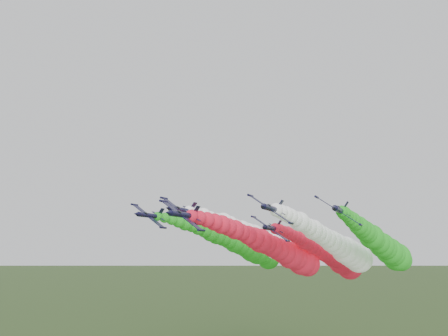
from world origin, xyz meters
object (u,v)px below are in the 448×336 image
Objects in this scene: jet_inner_right at (341,247)px; jet_outer_right at (384,247)px; jet_inner_left at (274,246)px; jet_lead at (281,251)px; jet_outer_left at (243,246)px; jet_trail at (333,257)px.

jet_outer_right is at bearing 16.05° from jet_inner_right.
jet_lead is at bearing -60.77° from jet_inner_left.
jet_inner_right is (18.33, 2.46, -0.45)m from jet_inner_left.
jet_outer_left reaches higher than jet_outer_right.
jet_outer_right is 20.02m from jet_trail.
jet_outer_left is at bearing 147.93° from jet_inner_left.
jet_lead is at bearing -144.21° from jet_inner_right.
jet_outer_left is 41.76m from jet_outer_right.
jet_lead is at bearing -42.87° from jet_outer_left.
jet_inner_left reaches higher than jet_lead.
jet_inner_right reaches higher than jet_outer_right.
jet_inner_right reaches higher than jet_outer_left.
jet_inner_left is at bearing 119.23° from jet_lead.
jet_inner_right is 30.99m from jet_outer_left.
jet_outer_right is at bearing -2.72° from jet_outer_left.
jet_trail is (25.80, 9.80, -3.09)m from jet_outer_left.
jet_trail is at bearing 20.80° from jet_outer_left.
jet_inner_right is at bearing 35.79° from jet_lead.
jet_inner_left is at bearing -172.36° from jet_inner_right.
jet_lead is 22.55m from jet_outer_left.
jet_outer_right reaches higher than jet_trail.
jet_outer_left is (-12.22, 7.65, -0.21)m from jet_inner_left.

